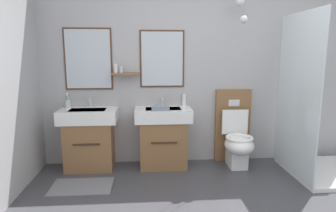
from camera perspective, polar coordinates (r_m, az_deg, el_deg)
wall_back at (r=4.07m, az=6.09°, el=7.36°), size 4.46×0.47×2.58m
bath_mat at (r=3.60m, az=-16.20°, el=-14.61°), size 0.68×0.44×0.01m
vanity_sink_left at (r=3.98m, az=-14.83°, el=-5.81°), size 0.72×0.44×0.78m
tap_on_left_sink at (r=4.03m, az=-14.73°, el=0.79°), size 0.03×0.13×0.11m
vanity_sink_right at (r=3.92m, az=-0.94°, el=-5.71°), size 0.72×0.44×0.78m
tap_on_right_sink at (r=3.97m, az=-1.09°, el=0.99°), size 0.03×0.13×0.11m
toilet at (r=4.08m, az=12.84°, el=-5.89°), size 0.48×0.62×1.00m
toothbrush_cup at (r=4.09m, az=-18.64°, el=0.51°), size 0.07×0.07×0.20m
soap_dispenser at (r=4.00m, az=3.09°, el=1.20°), size 0.06×0.06×0.19m
folded_hand_towel at (r=3.71m, az=-1.47°, el=-0.44°), size 0.22×0.16×0.04m
shower_tray at (r=4.08m, az=26.65°, el=-6.39°), size 0.98×0.98×1.95m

